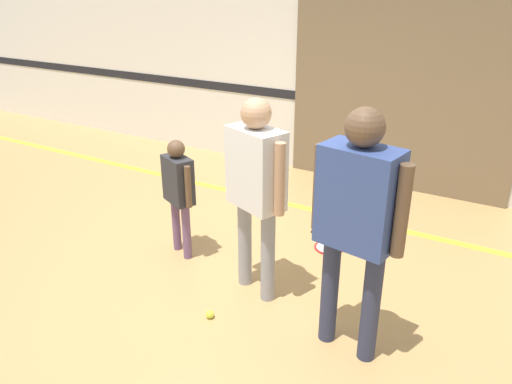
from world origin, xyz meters
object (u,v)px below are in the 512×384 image
(racket_spare_on_floor, at_px, (328,246))
(tennis_ball_near_instructor, at_px, (210,314))
(person_instructor, at_px, (256,179))
(person_student_right, at_px, (357,211))
(tennis_ball_by_spare_racket, at_px, (316,227))
(person_student_left, at_px, (178,186))

(racket_spare_on_floor, xyz_separation_m, tennis_ball_near_instructor, (-0.39, -1.52, 0.02))
(person_instructor, height_order, person_student_right, person_student_right)
(person_instructor, relative_size, tennis_ball_by_spare_racket, 25.45)
(person_student_right, height_order, racket_spare_on_floor, person_student_right)
(person_student_left, bearing_deg, person_student_right, 9.79)
(tennis_ball_near_instructor, bearing_deg, person_student_right, 11.62)
(tennis_ball_by_spare_racket, bearing_deg, racket_spare_on_floor, -48.19)
(person_student_left, relative_size, tennis_ball_by_spare_racket, 17.50)
(person_student_right, relative_size, tennis_ball_near_instructor, 27.07)
(person_student_left, height_order, racket_spare_on_floor, person_student_left)
(person_student_right, xyz_separation_m, racket_spare_on_floor, (-0.67, 1.30, -1.09))
(racket_spare_on_floor, bearing_deg, tennis_ball_by_spare_racket, -9.70)
(person_instructor, distance_m, racket_spare_on_floor, 1.46)
(person_student_right, bearing_deg, person_instructor, -8.39)
(tennis_ball_near_instructor, bearing_deg, racket_spare_on_floor, 75.72)
(tennis_ball_by_spare_racket, bearing_deg, person_student_left, -130.94)
(person_student_right, bearing_deg, racket_spare_on_floor, -53.21)
(person_student_left, bearing_deg, tennis_ball_near_instructor, -16.57)
(person_student_left, height_order, person_student_right, person_student_right)
(person_instructor, relative_size, person_student_left, 1.45)
(person_instructor, height_order, person_student_left, person_instructor)
(racket_spare_on_floor, height_order, tennis_ball_by_spare_racket, tennis_ball_by_spare_racket)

